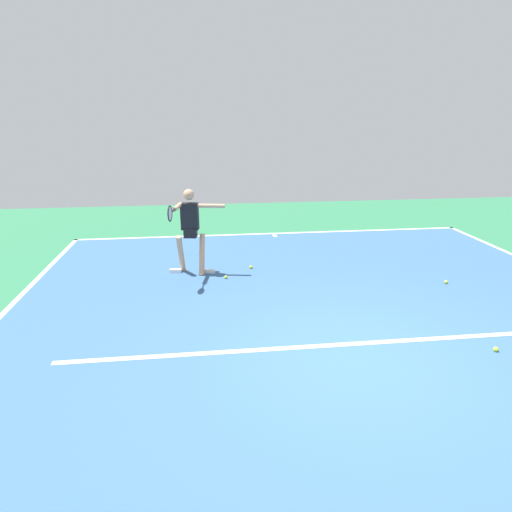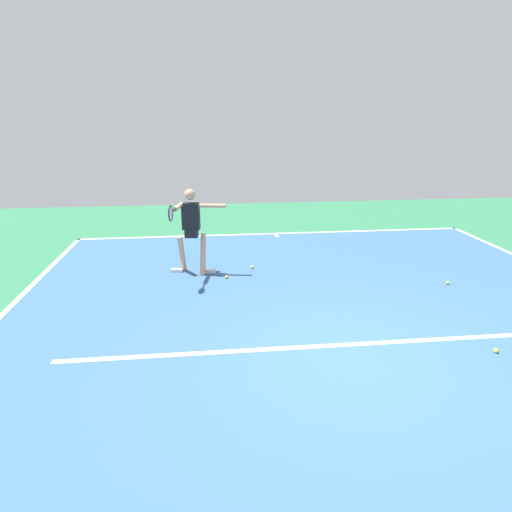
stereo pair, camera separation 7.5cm
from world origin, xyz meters
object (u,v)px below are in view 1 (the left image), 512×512
(tennis_ball_by_sideline, at_px, (226,277))
(tennis_ball_near_service_line, at_px, (446,282))
(tennis_player, at_px, (190,226))
(tennis_ball_by_baseline, at_px, (496,349))
(tennis_ball_near_player, at_px, (251,267))

(tennis_ball_by_sideline, bearing_deg, tennis_ball_near_service_line, 169.17)
(tennis_player, distance_m, tennis_ball_by_sideline, 1.23)
(tennis_player, relative_size, tennis_ball_by_sideline, 26.30)
(tennis_ball_near_service_line, height_order, tennis_ball_by_baseline, same)
(tennis_ball_near_player, height_order, tennis_ball_by_sideline, same)
(tennis_ball_near_player, relative_size, tennis_ball_by_sideline, 1.00)
(tennis_player, distance_m, tennis_ball_near_player, 1.56)
(tennis_ball_near_player, bearing_deg, tennis_ball_by_sideline, 43.69)
(tennis_ball_near_player, relative_size, tennis_ball_by_baseline, 1.00)
(tennis_ball_near_service_line, relative_size, tennis_ball_by_baseline, 1.00)
(tennis_ball_by_sideline, xyz_separation_m, tennis_ball_by_baseline, (-3.49, 3.28, 0.00))
(tennis_ball_near_service_line, bearing_deg, tennis_ball_by_sideline, -10.83)
(tennis_ball_by_baseline, bearing_deg, tennis_ball_near_service_line, -105.57)
(tennis_ball_near_player, distance_m, tennis_ball_by_baseline, 4.81)
(tennis_player, distance_m, tennis_ball_by_baseline, 5.63)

